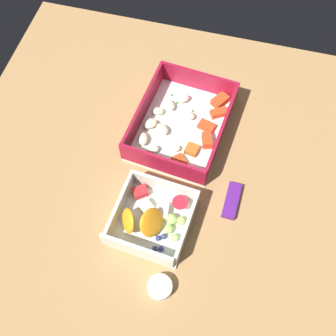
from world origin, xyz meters
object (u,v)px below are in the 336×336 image
candy_bar (232,201)px  fruit_bowl (153,218)px  paper_cup_liner (160,287)px  pasta_container (182,124)px

candy_bar → fruit_bowl: bearing=-60.1°
fruit_bowl → candy_bar: (-7.38, 12.83, -1.23)cm
candy_bar → paper_cup_liner: (18.45, -8.68, 0.31)cm
pasta_container → paper_cup_liner: bearing=13.0°
pasta_container → candy_bar: 18.42cm
candy_bar → paper_cup_liner: paper_cup_liner is taller
candy_bar → paper_cup_liner: 20.39cm
pasta_container → candy_bar: pasta_container is taller
candy_bar → pasta_container: bearing=-136.6°
fruit_bowl → candy_bar: fruit_bowl is taller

